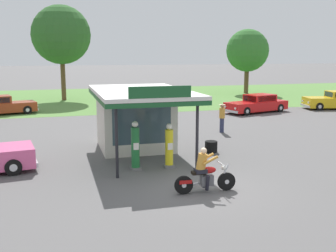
{
  "coord_description": "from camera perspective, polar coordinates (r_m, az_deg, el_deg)",
  "views": [
    {
      "loc": [
        -4.8,
        -12.98,
        4.72
      ],
      "look_at": [
        0.15,
        4.58,
        1.4
      ],
      "focal_mm": 42.81,
      "sensor_mm": 36.0,
      "label": 1
    }
  ],
  "objects": [
    {
      "name": "ground_plane",
      "position": [
        14.62,
        4.37,
        -8.55
      ],
      "size": [
        300.0,
        300.0,
        0.0
      ],
      "primitive_type": "plane",
      "color": "#5B5959"
    },
    {
      "name": "grass_verge_strip",
      "position": [
        43.5,
        -9.33,
        3.96
      ],
      "size": [
        120.0,
        24.0,
        0.01
      ],
      "primitive_type": "cube",
      "color": "#56843D",
      "rests_on": "ground"
    },
    {
      "name": "service_station_kiosk",
      "position": [
        19.64,
        -4.54,
        1.68
      ],
      "size": [
        4.13,
        7.05,
        3.52
      ],
      "color": "beige",
      "rests_on": "ground"
    },
    {
      "name": "gas_pump_nearside",
      "position": [
        16.42,
        -4.67,
        -3.06
      ],
      "size": [
        0.44,
        0.44,
        2.03
      ],
      "color": "slate",
      "rests_on": "ground"
    },
    {
      "name": "gas_pump_offside",
      "position": [
        16.77,
        0.17,
        -3.04
      ],
      "size": [
        0.44,
        0.44,
        1.86
      ],
      "color": "slate",
      "rests_on": "ground"
    },
    {
      "name": "motorcycle_with_rider",
      "position": [
        13.84,
        5.21,
        -6.82
      ],
      "size": [
        2.2,
        0.7,
        1.58
      ],
      "color": "black",
      "rests_on": "ground"
    },
    {
      "name": "parked_car_back_row_centre_right",
      "position": [
        33.24,
        12.54,
        3.06
      ],
      "size": [
        5.78,
        3.23,
        1.44
      ],
      "color": "red",
      "rests_on": "ground"
    },
    {
      "name": "parked_car_back_row_centre",
      "position": [
        33.96,
        -22.59,
        2.67
      ],
      "size": [
        5.36,
        3.05,
        1.47
      ],
      "color": "#993819",
      "rests_on": "ground"
    },
    {
      "name": "parked_car_back_row_far_right",
      "position": [
        33.4,
        -5.27,
        3.3
      ],
      "size": [
        4.93,
        2.2,
        1.43
      ],
      "color": "#E55993",
      "rests_on": "ground"
    },
    {
      "name": "parked_car_back_row_right",
      "position": [
        37.34,
        22.69,
        3.34
      ],
      "size": [
        5.43,
        2.88,
        1.53
      ],
      "color": "gold",
      "rests_on": "ground"
    },
    {
      "name": "bystander_admiring_sedan",
      "position": [
        24.33,
        7.7,
        1.25
      ],
      "size": [
        0.38,
        0.38,
        1.72
      ],
      "color": "#2D3351",
      "rests_on": "ground"
    },
    {
      "name": "tree_oak_far_left",
      "position": [
        42.18,
        -14.97,
        12.42
      ],
      "size": [
        5.84,
        5.84,
        9.46
      ],
      "color": "brown",
      "rests_on": "ground"
    },
    {
      "name": "tree_oak_left",
      "position": [
        48.73,
        11.24,
        10.48
      ],
      "size": [
        4.96,
        4.96,
        7.52
      ],
      "color": "brown",
      "rests_on": "ground"
    },
    {
      "name": "spare_tire_stack",
      "position": [
        19.48,
        6.16,
        -2.95
      ],
      "size": [
        0.6,
        0.6,
        0.54
      ],
      "color": "black",
      "rests_on": "ground"
    }
  ]
}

